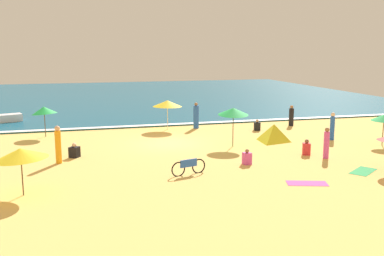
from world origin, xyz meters
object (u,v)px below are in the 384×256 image
at_px(beach_umbrella_6, 233,111).
at_px(beachgoer_0, 332,126).
at_px(beachgoer_7, 58,145).
at_px(beachgoer_2, 74,151).
at_px(beach_umbrella_1, 44,110).
at_px(beachgoer_9, 291,116).
at_px(beachgoer_10, 326,144).
at_px(small_boat_0, 5,118).
at_px(beach_umbrella_3, 21,154).
at_px(beachgoer_6, 257,126).
at_px(beach_tent, 274,133).
at_px(beach_umbrella_4, 384,118).
at_px(parked_bicycle, 189,167).
at_px(beachgoer_1, 196,116).
at_px(beach_umbrella_2, 167,104).
at_px(beachgoer_8, 247,158).
at_px(beachgoer_5, 306,148).

relative_size(beach_umbrella_6, beachgoer_0, 1.35).
bearing_deg(beachgoer_7, beachgoer_2, 54.19).
bearing_deg(beach_umbrella_1, beachgoer_9, -1.58).
height_order(beachgoer_0, beachgoer_10, beachgoer_0).
height_order(beach_umbrella_6, beachgoer_7, beach_umbrella_6).
xyz_separation_m(beach_umbrella_1, beachgoer_7, (1.00, -7.46, -0.82)).
xyz_separation_m(beach_umbrella_6, small_boat_0, (-14.40, 12.66, -1.74)).
height_order(beach_umbrella_3, beachgoer_6, beach_umbrella_3).
height_order(beach_umbrella_1, beachgoer_10, beach_umbrella_1).
xyz_separation_m(beach_tent, beachgoer_9, (3.75, 4.79, 0.19)).
height_order(beach_umbrella_1, beach_umbrella_4, beach_umbrella_1).
bearing_deg(beachgoer_10, beachgoer_6, 91.61).
height_order(parked_bicycle, beachgoer_1, beachgoer_1).
xyz_separation_m(beach_umbrella_3, beachgoer_0, (18.17, 6.36, -0.85)).
distance_m(beach_umbrella_2, beachgoer_1, 2.35).
relative_size(beach_umbrella_1, beachgoer_9, 1.50).
relative_size(beachgoer_0, beachgoer_10, 1.06).
distance_m(beachgoer_0, beachgoer_7, 16.95).
height_order(beach_umbrella_2, beachgoer_0, beach_umbrella_2).
xyz_separation_m(beach_umbrella_3, beachgoer_1, (10.87, 12.72, -0.83)).
distance_m(beach_umbrella_3, beach_umbrella_6, 12.94).
bearing_deg(beachgoer_9, beachgoer_0, -89.92).
xyz_separation_m(beach_umbrella_6, beachgoer_6, (3.55, 4.48, -1.80)).
xyz_separation_m(beach_umbrella_6, beachgoer_8, (-0.77, -4.11, -1.80)).
relative_size(beachgoer_0, beachgoer_1, 0.93).
bearing_deg(beachgoer_5, beach_tent, 91.47).
relative_size(beach_umbrella_3, beachgoer_0, 1.46).
relative_size(beach_umbrella_3, beachgoer_2, 3.27).
bearing_deg(beach_umbrella_2, beachgoer_7, -133.13).
bearing_deg(beachgoer_5, beach_umbrella_3, -167.78).
xyz_separation_m(beachgoer_6, small_boat_0, (-17.95, 8.18, 0.06)).
relative_size(beach_umbrella_2, parked_bicycle, 1.35).
bearing_deg(beachgoer_6, beach_umbrella_6, -128.36).
distance_m(beachgoer_8, small_boat_0, 21.61).
height_order(beach_umbrella_6, beachgoer_9, beach_umbrella_6).
bearing_deg(beachgoer_10, beachgoer_0, 54.03).
bearing_deg(beach_umbrella_3, beachgoer_2, 70.82).
relative_size(beach_umbrella_3, beachgoer_8, 3.28).
xyz_separation_m(beach_umbrella_6, parked_bicycle, (-4.13, -5.14, -1.75)).
bearing_deg(beachgoer_7, beach_umbrella_1, 97.62).
xyz_separation_m(beach_umbrella_2, beachgoer_5, (5.77, -9.70, -1.52)).
distance_m(parked_bicycle, beachgoer_8, 3.51).
xyz_separation_m(beach_umbrella_4, beachgoer_7, (-18.96, 0.75, -0.74)).
distance_m(beach_umbrella_4, small_boat_0, 27.63).
bearing_deg(beach_umbrella_3, beachgoer_7, 75.22).
distance_m(beach_umbrella_4, beachgoer_9, 8.05).
xyz_separation_m(beach_umbrella_6, beachgoer_5, (3.19, -3.10, -1.76)).
xyz_separation_m(beachgoer_1, beachgoer_10, (4.25, -10.57, -0.08)).
relative_size(beach_tent, beachgoer_1, 1.46).
bearing_deg(beach_tent, beachgoer_0, -10.54).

